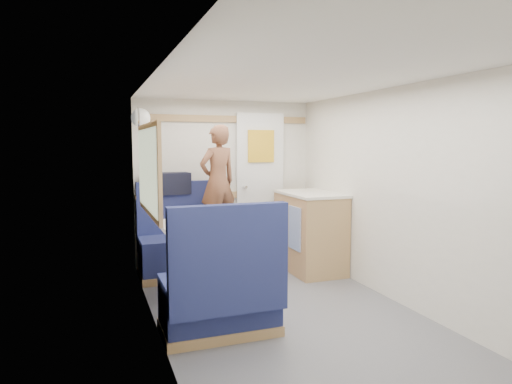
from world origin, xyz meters
name	(u,v)px	position (x,y,z in m)	size (l,w,h in m)	color
floor	(305,330)	(0.00, 0.00, 0.00)	(4.50, 4.50, 0.00)	#515156
ceiling	(308,74)	(0.00, 0.00, 2.00)	(4.50, 4.50, 0.00)	silver
wall_back	(225,183)	(0.00, 2.25, 1.00)	(2.20, 0.02, 2.00)	silver
wall_left	(163,213)	(-1.10, 0.00, 1.00)	(0.02, 4.50, 2.00)	silver
wall_right	(422,200)	(1.10, 0.00, 1.00)	(0.02, 4.50, 2.00)	silver
oak_trim_low	(226,195)	(0.00, 2.23, 0.85)	(2.15, 0.02, 0.08)	#AA7B4D
oak_trim_high	(225,119)	(0.00, 2.23, 1.78)	(2.15, 0.02, 0.08)	#AA7B4D
side_window	(148,169)	(-1.08, 1.00, 1.25)	(0.04, 1.30, 0.72)	#979F87
rear_door	(260,184)	(0.45, 2.22, 0.97)	(0.62, 0.12, 1.86)	white
dinette_table	(196,241)	(-0.65, 1.00, 0.57)	(0.62, 0.92, 0.72)	white
bench_far	(180,249)	(-0.65, 1.86, 0.30)	(0.90, 0.59, 1.05)	#18204D
bench_near	(221,298)	(-0.65, 0.14, 0.30)	(0.90, 0.59, 1.05)	#18204D
ledge	(175,196)	(-0.65, 2.12, 0.88)	(0.90, 0.14, 0.04)	#AA7B4D
dome_light	(141,118)	(-1.04, 1.85, 1.75)	(0.20, 0.20, 0.20)	white
galley_counter	(310,231)	(0.82, 1.55, 0.47)	(0.57, 0.92, 0.92)	#AA7B4D
person	(218,181)	(-0.24, 1.70, 1.07)	(0.45, 0.30, 1.24)	brown
duffel_bag	(167,183)	(-0.74, 2.12, 1.02)	(0.51, 0.25, 0.25)	black
tray	(223,227)	(-0.45, 0.79, 0.73)	(0.25, 0.33, 0.02)	white
orange_fruit	(205,219)	(-0.57, 0.98, 0.77)	(0.07, 0.07, 0.07)	orange
cheese_block	(212,227)	(-0.59, 0.64, 0.76)	(0.11, 0.06, 0.04)	#D6C97B
wine_glass	(189,213)	(-0.72, 0.98, 0.84)	(0.08, 0.08, 0.17)	white
tumbler_left	(185,226)	(-0.81, 0.70, 0.77)	(0.06, 0.06, 0.10)	white
tumbler_right	(199,219)	(-0.61, 1.03, 0.78)	(0.07, 0.07, 0.11)	silver
beer_glass	(210,216)	(-0.46, 1.21, 0.77)	(0.06, 0.06, 0.09)	brown
pepper_grinder	(189,218)	(-0.69, 1.13, 0.77)	(0.03, 0.03, 0.09)	black
salt_grinder	(189,221)	(-0.71, 0.98, 0.77)	(0.04, 0.04, 0.09)	white
bread_loaf	(212,215)	(-0.43, 1.26, 0.77)	(0.13, 0.23, 0.10)	olive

